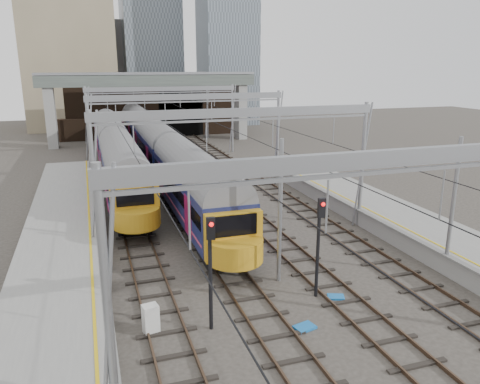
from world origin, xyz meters
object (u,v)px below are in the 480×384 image
object	(u,v)px
relay_cabinet	(151,319)
train_main	(145,133)
signal_near_left	(210,260)
signal_near_centre	(319,235)
train_second	(116,151)

from	to	relation	value
relay_cabinet	train_main	bearing A→B (deg)	72.44
signal_near_left	relay_cabinet	distance (m)	3.39
signal_near_left	signal_near_centre	xyz separation A→B (m)	(5.23, 1.15, -0.03)
signal_near_left	signal_near_centre	size ratio (longest dim) A/B	1.01
train_second	signal_near_centre	world-z (taller)	train_second
signal_near_centre	train_second	bearing A→B (deg)	109.16
signal_near_centre	relay_cabinet	world-z (taller)	signal_near_centre
relay_cabinet	signal_near_left	bearing A→B (deg)	-23.50
train_second	relay_cabinet	size ratio (longest dim) A/B	28.55
relay_cabinet	train_second	bearing A→B (deg)	78.16
train_second	signal_near_centre	bearing A→B (deg)	-75.13
train_main	train_second	xyz separation A→B (m)	(-4.00, -10.62, -0.02)
train_second	signal_near_centre	xyz separation A→B (m)	(6.99, -26.33, 0.41)
train_main	signal_near_left	distance (m)	38.17
signal_near_centre	train_main	bearing A→B (deg)	98.92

